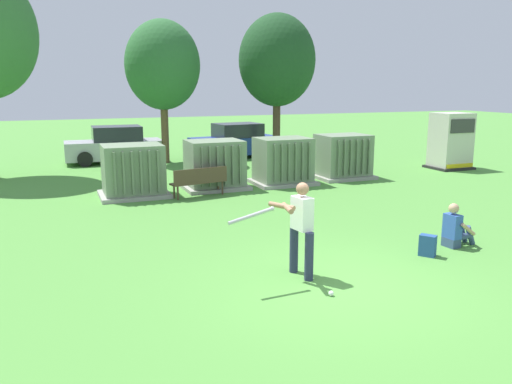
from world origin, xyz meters
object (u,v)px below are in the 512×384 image
generator_enclosure (451,141)px  parked_car_leftmost (115,146)px  transformer_mid_west (215,165)px  seated_spectator (455,229)px  park_bench (200,180)px  sports_ball (331,293)px  transformer_east (343,157)px  transformer_west (133,171)px  transformer_mid_east (283,162)px  backpack (428,246)px  parked_car_left_of_center (236,142)px  batter (299,225)px

generator_enclosure → parked_car_leftmost: size_ratio=0.54×
transformer_mid_west → seated_spectator: (2.96, -7.99, -0.41)m
parked_car_leftmost → park_bench: bearing=-79.5°
park_bench → sports_ball: (-0.05, -8.27, -0.49)m
transformer_east → parked_car_leftmost: same height
transformer_west → transformer_mid_east: 5.20m
backpack → parked_car_left_of_center: bearing=85.5°
backpack → generator_enclosure: bearing=46.4°
park_bench → batter: 7.28m
backpack → seated_spectator: bearing=17.5°
transformer_east → seated_spectator: transformer_east is taller
generator_enclosure → backpack: (-8.36, -8.76, -0.92)m
seated_spectator → parked_car_leftmost: bearing=109.2°
transformer_west → transformer_mid_east: size_ratio=1.00×
transformer_east → transformer_west: bearing=-176.7°
transformer_mid_east → batter: size_ratio=1.21×
transformer_west → backpack: 9.32m
parked_car_leftmost → sports_ball: bearing=-84.8°
transformer_west → generator_enclosure: generator_enclosure is taller
seated_spectator → backpack: size_ratio=2.19×
transformer_mid_west → transformer_east: bearing=2.1°
transformer_east → sports_ball: transformer_east is taller
backpack → sports_ball: bearing=-159.3°
transformer_east → seated_spectator: size_ratio=2.18×
transformer_mid_east → generator_enclosure: (7.86, 0.55, 0.35)m
sports_ball → backpack: 3.06m
transformer_mid_west → transformer_east: same height
backpack → transformer_mid_west: bearing=103.4°
transformer_mid_west → parked_car_leftmost: 7.74m
park_bench → sports_ball: 8.29m
transformer_mid_east → transformer_west: bearing=-178.0°
batter → seated_spectator: batter is taller
park_bench → generator_enclosure: bearing=8.0°
transformer_mid_east → parked_car_leftmost: size_ratio=0.50×
seated_spectator → backpack: 1.04m
sports_ball → seated_spectator: size_ratio=0.09×
transformer_mid_east → parked_car_left_of_center: 7.04m
transformer_mid_east → backpack: (-0.49, -8.22, -0.57)m
generator_enclosure → park_bench: (-11.16, -1.57, -0.60)m
transformer_mid_east → sports_ball: (-3.35, -9.30, -0.74)m
transformer_east → batter: bearing=-125.2°
transformer_mid_west → generator_enclosure: bearing=2.6°
transformer_east → generator_enclosure: 5.31m
batter → parked_car_left_of_center: size_ratio=0.40×
transformer_mid_east → parked_car_left_of_center: same height
parked_car_leftmost → transformer_east: bearing=-44.0°
generator_enclosure → seated_spectator: 11.25m
batter → transformer_mid_east: bearing=67.4°
transformer_mid_east → batter: bearing=-112.6°
transformer_mid_west → backpack: size_ratio=4.77×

